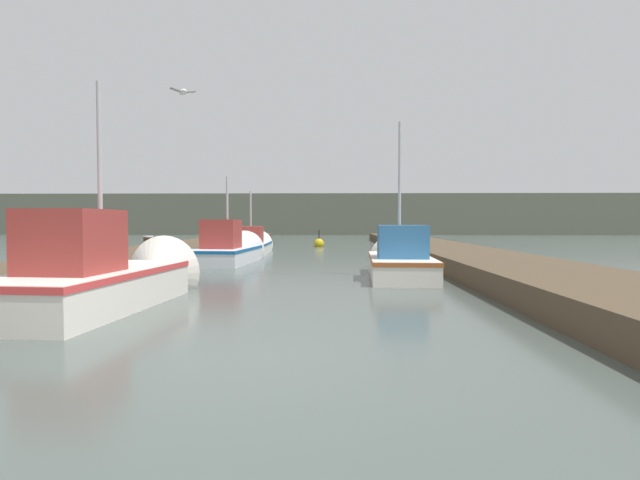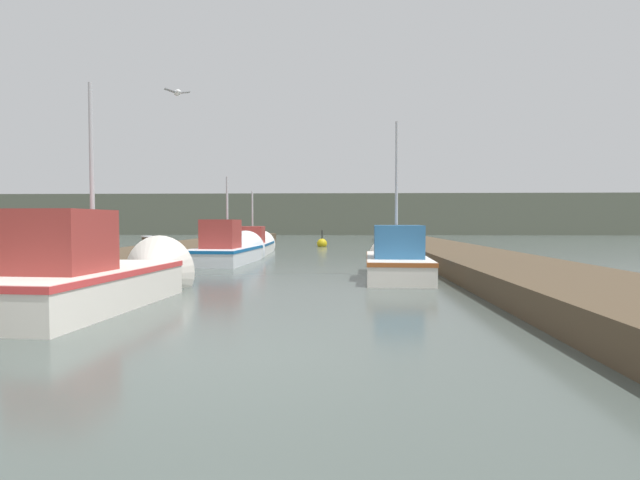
% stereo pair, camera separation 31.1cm
% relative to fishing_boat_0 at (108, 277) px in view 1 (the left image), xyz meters
% --- Properties ---
extents(ground_plane, '(200.00, 200.00, 0.00)m').
position_rel_fishing_boat_0_xyz_m(ground_plane, '(3.01, -3.51, -0.50)').
color(ground_plane, '#47514C').
extents(dock_left, '(2.99, 40.00, 0.50)m').
position_rel_fishing_boat_0_xyz_m(dock_left, '(-2.55, 12.49, -0.25)').
color(dock_left, '#4C3D2B').
rests_on(dock_left, ground_plane).
extents(dock_right, '(2.99, 40.00, 0.50)m').
position_rel_fishing_boat_0_xyz_m(dock_right, '(8.57, 12.49, -0.25)').
color(dock_right, '#4C3D2B').
rests_on(dock_right, ground_plane).
extents(distant_shore_ridge, '(120.00, 16.00, 4.59)m').
position_rel_fishing_boat_0_xyz_m(distant_shore_ridge, '(3.01, 53.98, 1.79)').
color(distant_shore_ridge, '#565B4C').
rests_on(distant_shore_ridge, ground_plane).
extents(fishing_boat_0, '(2.11, 5.22, 4.40)m').
position_rel_fishing_boat_0_xyz_m(fishing_boat_0, '(0.00, 0.00, 0.00)').
color(fishing_boat_0, silver).
rests_on(fishing_boat_0, ground_plane).
extents(fishing_boat_1, '(1.81, 5.25, 4.63)m').
position_rel_fishing_boat_0_xyz_m(fishing_boat_1, '(5.85, 5.04, -0.06)').
color(fishing_boat_1, silver).
rests_on(fishing_boat_1, ground_plane).
extents(fishing_boat_2, '(2.03, 5.04, 3.65)m').
position_rel_fishing_boat_0_xyz_m(fishing_boat_2, '(0.25, 9.37, -0.07)').
color(fishing_boat_2, silver).
rests_on(fishing_boat_2, ground_plane).
extents(fishing_boat_3, '(1.80, 6.02, 3.39)m').
position_rel_fishing_boat_0_xyz_m(fishing_boat_3, '(0.21, 14.65, -0.12)').
color(fishing_boat_3, silver).
rests_on(fishing_boat_3, ground_plane).
extents(mooring_piling_0, '(0.29, 0.29, 1.24)m').
position_rel_fishing_boat_0_xyz_m(mooring_piling_0, '(7.01, 14.02, 0.13)').
color(mooring_piling_0, '#473523').
rests_on(mooring_piling_0, ground_plane).
extents(mooring_piling_1, '(0.29, 0.29, 1.08)m').
position_rel_fishing_boat_0_xyz_m(mooring_piling_1, '(-1.24, 5.28, 0.05)').
color(mooring_piling_1, '#473523').
rests_on(mooring_piling_1, ground_plane).
extents(mooring_piling_2, '(0.33, 0.33, 1.07)m').
position_rel_fishing_boat_0_xyz_m(mooring_piling_2, '(7.17, 17.53, 0.04)').
color(mooring_piling_2, '#473523').
rests_on(mooring_piling_2, ground_plane).
extents(mooring_piling_3, '(0.29, 0.29, 1.09)m').
position_rel_fishing_boat_0_xyz_m(mooring_piling_3, '(7.11, 13.30, 0.05)').
color(mooring_piling_3, '#473523').
rests_on(mooring_piling_3, ground_plane).
extents(channel_buoy, '(0.61, 0.61, 1.11)m').
position_rel_fishing_boat_0_xyz_m(channel_buoy, '(3.21, 20.79, -0.33)').
color(channel_buoy, gold).
rests_on(channel_buoy, ground_plane).
extents(seagull_lead, '(0.52, 0.41, 0.12)m').
position_rel_fishing_boat_0_xyz_m(seagull_lead, '(0.81, 1.91, 3.77)').
color(seagull_lead, white).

